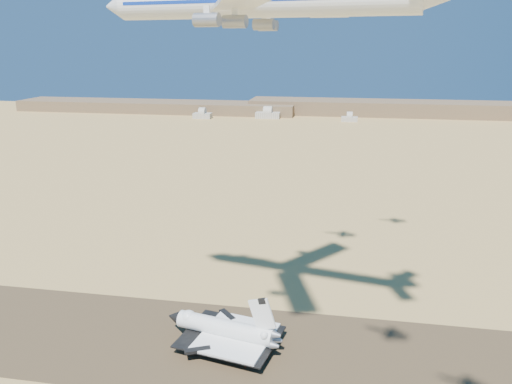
% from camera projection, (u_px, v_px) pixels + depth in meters
% --- Properties ---
extents(ground, '(1200.00, 1200.00, 0.00)m').
position_uv_depth(ground, '(224.00, 347.00, 154.49)').
color(ground, tan).
rests_on(ground, ground).
extents(runway, '(600.00, 50.00, 0.06)m').
position_uv_depth(runway, '(224.00, 347.00, 154.48)').
color(runway, brown).
rests_on(runway, ground).
extents(ridgeline, '(960.00, 90.00, 18.00)m').
position_uv_depth(ridgeline, '(369.00, 110.00, 638.89)').
color(ridgeline, brown).
rests_on(ridgeline, ground).
extents(hangars, '(200.50, 29.50, 30.00)m').
position_uv_depth(hangars, '(264.00, 115.00, 614.98)').
color(hangars, beige).
rests_on(hangars, ground).
extents(shuttle, '(38.28, 28.47, 18.87)m').
position_uv_depth(shuttle, '(224.00, 330.00, 154.78)').
color(shuttle, white).
rests_on(shuttle, runway).
extents(carrier_747, '(90.59, 68.90, 22.48)m').
position_uv_depth(carrier_747, '(249.00, 3.00, 120.83)').
color(carrier_747, white).
extents(crew_a, '(0.44, 0.61, 1.57)m').
position_uv_depth(crew_a, '(233.00, 358.00, 147.99)').
color(crew_a, red).
rests_on(crew_a, runway).
extents(crew_b, '(0.80, 0.99, 1.77)m').
position_uv_depth(crew_b, '(244.00, 357.00, 148.45)').
color(crew_b, red).
rests_on(crew_b, runway).
extents(crew_c, '(1.21, 0.97, 1.84)m').
position_uv_depth(crew_c, '(245.00, 365.00, 144.68)').
color(crew_c, red).
rests_on(crew_c, runway).
extents(chase_jet_e, '(15.77, 8.77, 3.94)m').
position_uv_depth(chase_jet_e, '(328.00, 15.00, 159.69)').
color(chase_jet_e, white).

